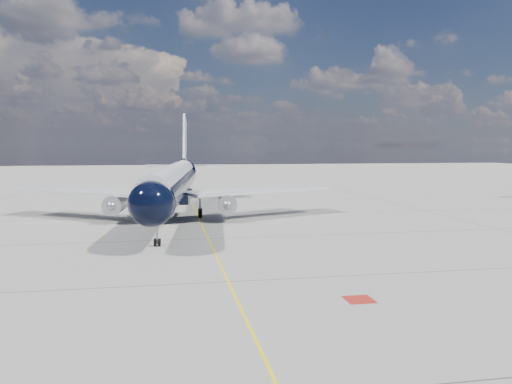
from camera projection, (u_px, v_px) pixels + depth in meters
ground at (195, 211)px, 66.06m from camera, size 320.00×320.00×0.00m
taxiway_centerline at (198, 216)px, 61.16m from camera, size 0.16×160.00×0.01m
red_marking at (359, 300)px, 28.10m from camera, size 1.60×1.60×0.01m
main_airliner at (174, 182)px, 59.82m from camera, size 38.88×47.56×13.74m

